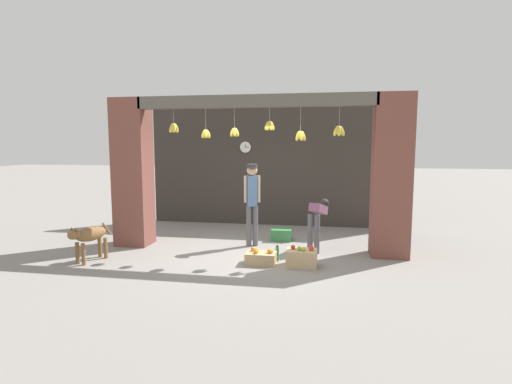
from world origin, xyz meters
name	(u,v)px	position (x,y,z in m)	size (l,w,h in m)	color
ground_plane	(252,253)	(0.00, 0.00, 0.00)	(60.00, 60.00, 0.00)	gray
shop_back_wall	(272,167)	(0.00, 2.93, 1.55)	(6.57, 0.12, 3.10)	#38332D
shop_pillar_left	(133,173)	(-2.63, 0.30, 1.55)	(0.70, 0.60, 3.10)	brown
shop_pillar_right	(391,176)	(2.63, 0.30, 1.55)	(0.70, 0.60, 3.10)	brown
storefront_awning	(253,104)	(0.00, 0.12, 2.92)	(4.67, 0.29, 0.90)	#5B564C
dog	(89,236)	(-2.85, -1.05, 0.48)	(0.45, 0.93, 0.70)	brown
shopkeeper	(252,197)	(-0.11, 0.59, 1.04)	(0.33, 0.30, 1.74)	#56565B
worker_stooping	(317,218)	(1.26, 0.44, 0.67)	(0.42, 0.77, 1.02)	#56565B
fruit_crate_oranges	(261,258)	(0.28, -0.66, 0.12)	(0.53, 0.37, 0.28)	tan
fruit_crate_apples	(302,258)	(1.01, -0.67, 0.16)	(0.54, 0.38, 0.37)	tan
produce_box_green	(281,235)	(0.45, 1.19, 0.13)	(0.45, 0.37, 0.26)	#387A42
water_bottle	(277,254)	(0.55, -0.43, 0.14)	(0.06, 0.06, 0.30)	#38934C
wall_clock	(245,147)	(-0.70, 2.85, 2.08)	(0.31, 0.03, 0.31)	black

